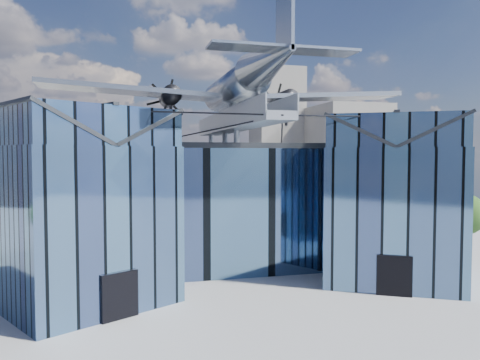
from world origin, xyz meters
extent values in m
plane|color=gray|center=(0.00, 0.00, 0.00)|extent=(120.00, 120.00, 0.00)
cube|color=#466590|center=(0.00, 9.00, 4.75)|extent=(28.00, 14.00, 9.50)
cube|color=#23262A|center=(0.00, 9.00, 9.70)|extent=(28.00, 14.00, 0.40)
cube|color=#466590|center=(-10.50, -1.00, 4.75)|extent=(11.79, 11.43, 9.50)
cube|color=#466590|center=(-10.50, -1.00, 10.60)|extent=(11.56, 11.20, 2.20)
cube|color=#23262A|center=(-12.45, -2.12, 10.60)|extent=(7.98, 9.23, 2.40)
cube|color=#23262A|center=(-8.55, 0.12, 10.60)|extent=(7.98, 9.23, 2.40)
cube|color=#23262A|center=(-10.50, -1.00, 11.75)|extent=(4.30, 7.10, 0.18)
cube|color=black|center=(-8.48, -4.51, 1.30)|extent=(2.03, 1.32, 2.60)
cube|color=black|center=(-6.60, 1.25, 4.75)|extent=(0.34, 0.34, 9.50)
cube|color=#466590|center=(10.50, -1.00, 4.75)|extent=(11.79, 11.43, 9.50)
cube|color=#466590|center=(10.50, -1.00, 10.60)|extent=(11.56, 11.20, 2.20)
cube|color=#23262A|center=(8.55, 0.12, 10.60)|extent=(7.98, 9.23, 2.40)
cube|color=#23262A|center=(12.45, -2.12, 10.60)|extent=(7.98, 9.23, 2.40)
cube|color=#23262A|center=(10.50, -1.00, 11.75)|extent=(4.30, 7.10, 0.18)
cube|color=black|center=(8.48, -4.51, 1.30)|extent=(2.03, 1.32, 2.60)
cube|color=black|center=(6.60, 1.25, 4.75)|extent=(0.34, 0.34, 9.50)
cube|color=#979CA4|center=(0.00, 3.50, 11.10)|extent=(1.80, 21.00, 0.50)
cube|color=#979CA4|center=(-0.90, 3.50, 11.75)|extent=(0.08, 21.00, 1.10)
cube|color=#979CA4|center=(0.90, 3.50, 11.75)|extent=(0.08, 21.00, 1.10)
cylinder|color=#979CA4|center=(0.00, 13.00, 10.43)|extent=(0.44, 0.44, 1.35)
cylinder|color=#979CA4|center=(0.00, 7.00, 10.43)|extent=(0.44, 0.44, 1.35)
cylinder|color=#979CA4|center=(0.00, 3.00, 10.43)|extent=(0.44, 0.44, 1.35)
cylinder|color=#979CA4|center=(0.00, 4.00, 12.05)|extent=(0.70, 0.70, 1.40)
cylinder|color=black|center=(-5.25, -4.00, 11.40)|extent=(10.55, 6.08, 0.69)
cylinder|color=black|center=(5.25, -4.00, 11.40)|extent=(10.55, 6.08, 0.69)
cylinder|color=black|center=(-3.00, 1.50, 10.55)|extent=(6.09, 17.04, 1.19)
cylinder|color=black|center=(3.00, 1.50, 10.55)|extent=(6.09, 17.04, 1.19)
cylinder|color=#9DA2A9|center=(0.00, 4.00, 14.00)|extent=(2.50, 11.00, 2.50)
sphere|color=#9DA2A9|center=(0.00, 9.50, 14.00)|extent=(2.50, 2.50, 2.50)
cube|color=black|center=(0.00, 8.50, 14.69)|extent=(1.60, 1.40, 0.50)
cone|color=#9DA2A9|center=(0.00, -5.00, 14.30)|extent=(2.50, 7.00, 2.50)
cube|color=#9DA2A9|center=(0.00, -7.30, 15.90)|extent=(0.18, 2.40, 3.40)
cube|color=#9DA2A9|center=(0.00, -7.20, 14.50)|extent=(8.00, 1.80, 0.14)
cube|color=#9DA2A9|center=(-7.00, 5.00, 13.70)|extent=(14.00, 3.20, 1.08)
cylinder|color=black|center=(-4.60, 5.60, 13.45)|extent=(1.44, 3.20, 1.44)
cone|color=black|center=(-4.60, 7.40, 13.45)|extent=(0.70, 0.70, 0.70)
cube|color=black|center=(-4.60, 7.55, 13.45)|extent=(1.05, 0.06, 3.33)
cube|color=black|center=(-4.60, 7.55, 13.45)|extent=(2.53, 0.06, 2.53)
cube|color=black|center=(-4.60, 7.55, 13.45)|extent=(3.33, 0.06, 1.05)
cylinder|color=black|center=(-4.60, 5.00, 12.22)|extent=(0.24, 0.24, 1.75)
cube|color=#9DA2A9|center=(7.00, 5.00, 13.70)|extent=(14.00, 3.20, 1.08)
cylinder|color=black|center=(4.60, 5.60, 13.45)|extent=(1.44, 3.20, 1.44)
cone|color=black|center=(4.60, 7.40, 13.45)|extent=(0.70, 0.70, 0.70)
cube|color=black|center=(4.60, 7.55, 13.45)|extent=(1.05, 0.06, 3.33)
cube|color=black|center=(4.60, 7.55, 13.45)|extent=(2.53, 0.06, 2.53)
cube|color=black|center=(4.60, 7.55, 13.45)|extent=(3.33, 0.06, 1.05)
cylinder|color=black|center=(4.60, 5.00, 12.22)|extent=(0.24, 0.24, 1.75)
cube|color=gray|center=(32.00, 48.00, 9.00)|extent=(12.00, 14.00, 18.00)
cube|color=gray|center=(-20.00, 55.00, 7.00)|extent=(14.00, 10.00, 14.00)
cube|color=gray|center=(22.00, 58.00, 13.00)|extent=(9.00, 9.00, 26.00)
cylinder|color=black|center=(20.66, 3.85, 1.38)|extent=(0.41, 0.41, 2.77)
sphere|color=#2A4E1B|center=(20.66, 3.85, 3.86)|extent=(3.84, 3.84, 3.62)
camera|label=1|loc=(-8.39, -30.51, 8.96)|focal=35.00mm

